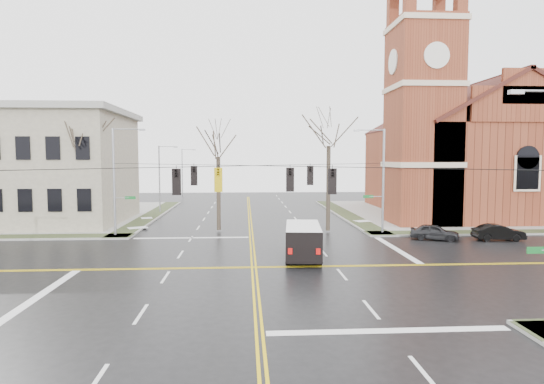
{
  "coord_description": "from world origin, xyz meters",
  "views": [
    {
      "loc": [
        -0.53,
        -27.28,
        6.68
      ],
      "look_at": [
        1.46,
        6.0,
        4.15
      ],
      "focal_mm": 30.0,
      "sensor_mm": 36.0,
      "label": 1
    }
  ],
  "objects": [
    {
      "name": "ground",
      "position": [
        0.0,
        0.0,
        0.0
      ],
      "size": [
        120.0,
        120.0,
        0.0
      ],
      "primitive_type": "plane",
      "color": "black",
      "rests_on": "ground"
    },
    {
      "name": "signal_pole_ne",
      "position": [
        11.32,
        11.5,
        4.95
      ],
      "size": [
        2.75,
        0.22,
        9.0
      ],
      "color": "gray",
      "rests_on": "ground"
    },
    {
      "name": "tree_nw_near",
      "position": [
        -2.9,
        13.6,
        7.18
      ],
      "size": [
        4.0,
        4.0,
        9.89
      ],
      "color": "#332920",
      "rests_on": "ground"
    },
    {
      "name": "church",
      "position": [
        24.76,
        24.78,
        8.43
      ],
      "size": [
        24.28,
        27.48,
        27.5
      ],
      "color": "brown",
      "rests_on": "ground"
    },
    {
      "name": "road_markings",
      "position": [
        0.0,
        0.0,
        0.01
      ],
      "size": [
        100.0,
        100.0,
        0.01
      ],
      "color": "gold",
      "rests_on": "ground"
    },
    {
      "name": "civic_building_a",
      "position": [
        -22.0,
        20.0,
        5.5
      ],
      "size": [
        18.0,
        14.0,
        11.0
      ],
      "primitive_type": "cube",
      "color": "gray",
      "rests_on": "ground"
    },
    {
      "name": "signal_pole_nw",
      "position": [
        -11.32,
        11.5,
        4.95
      ],
      "size": [
        2.75,
        0.22,
        9.0
      ],
      "color": "gray",
      "rests_on": "ground"
    },
    {
      "name": "span_wires",
      "position": [
        0.0,
        0.0,
        6.2
      ],
      "size": [
        23.02,
        23.02,
        0.03
      ],
      "color": "black",
      "rests_on": "ground"
    },
    {
      "name": "streetlight_north_a",
      "position": [
        -10.65,
        28.0,
        4.47
      ],
      "size": [
        2.3,
        0.2,
        8.0
      ],
      "color": "gray",
      "rests_on": "ground"
    },
    {
      "name": "cargo_van",
      "position": [
        3.33,
        2.53,
        1.31
      ],
      "size": [
        2.84,
        6.01,
        2.21
      ],
      "rotation": [
        0.0,
        0.0,
        -0.1
      ],
      "color": "white",
      "rests_on": "ground"
    },
    {
      "name": "streetlight_north_b",
      "position": [
        -10.65,
        48.0,
        4.47
      ],
      "size": [
        2.3,
        0.2,
        8.0
      ],
      "color": "gray",
      "rests_on": "ground"
    },
    {
      "name": "parked_car_a",
      "position": [
        14.84,
        8.4,
        0.65
      ],
      "size": [
        4.1,
        2.86,
        1.3
      ],
      "primitive_type": "imported",
      "rotation": [
        0.0,
        0.0,
        1.18
      ],
      "color": "black",
      "rests_on": "ground"
    },
    {
      "name": "traffic_signals",
      "position": [
        -0.0,
        -0.67,
        5.45
      ],
      "size": [
        8.21,
        8.26,
        1.3
      ],
      "color": "black",
      "rests_on": "ground"
    },
    {
      "name": "tree_nw_far",
      "position": [
        -14.46,
        13.91,
        8.2
      ],
      "size": [
        4.0,
        4.0,
        11.32
      ],
      "color": "#332920",
      "rests_on": "ground"
    },
    {
      "name": "parked_car_b",
      "position": [
        19.92,
        7.86,
        0.65
      ],
      "size": [
        4.03,
        1.6,
        1.31
      ],
      "primitive_type": "imported",
      "rotation": [
        0.0,
        0.0,
        1.52
      ],
      "color": "black",
      "rests_on": "ground"
    },
    {
      "name": "tree_ne",
      "position": [
        6.91,
        12.78,
        8.22
      ],
      "size": [
        4.0,
        4.0,
        11.36
      ],
      "color": "#332920",
      "rests_on": "ground"
    },
    {
      "name": "sidewalks",
      "position": [
        0.0,
        0.0,
        0.08
      ],
      "size": [
        80.0,
        80.0,
        0.17
      ],
      "color": "gray",
      "rests_on": "ground"
    }
  ]
}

